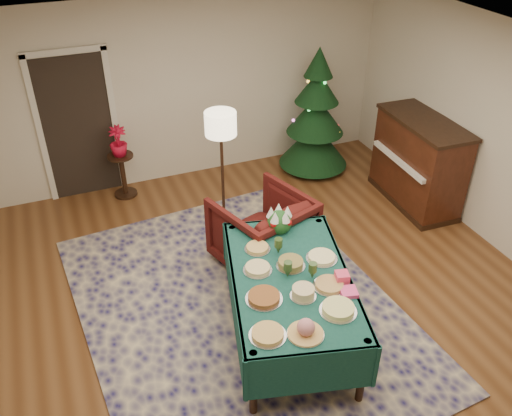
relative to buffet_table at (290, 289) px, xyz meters
name	(u,v)px	position (x,y,z in m)	size (l,w,h in m)	color
room_shell	(291,215)	(0.07, 0.21, 0.73)	(7.00, 7.00, 7.00)	#593319
doorway	(77,124)	(-1.53, 3.69, 0.47)	(1.08, 0.04, 2.16)	black
rug	(238,307)	(-0.36, 0.55, -0.61)	(3.20, 4.20, 0.02)	#17144C
buffet_table	(290,289)	(0.00, 0.00, 0.00)	(1.62, 2.22, 0.78)	black
platter_0	(268,334)	(-0.51, -0.63, 0.18)	(0.32, 0.32, 0.05)	silver
platter_1	(306,329)	(-0.21, -0.74, 0.22)	(0.32, 0.32, 0.17)	silver
platter_2	(338,309)	(0.19, -0.59, 0.18)	(0.34, 0.34, 0.06)	silver
platter_3	(264,297)	(-0.37, -0.20, 0.18)	(0.35, 0.35, 0.05)	silver
platter_4	(303,293)	(-0.02, -0.30, 0.20)	(0.25, 0.25, 0.11)	silver
platter_5	(329,285)	(0.27, -0.27, 0.17)	(0.31, 0.31, 0.04)	silver
platter_6	(258,269)	(-0.27, 0.20, 0.18)	(0.29, 0.29, 0.05)	silver
platter_7	(291,264)	(0.06, 0.14, 0.19)	(0.29, 0.29, 0.07)	silver
platter_8	(322,257)	(0.40, 0.13, 0.17)	(0.32, 0.32, 0.04)	silver
platter_9	(257,248)	(-0.14, 0.52, 0.17)	(0.27, 0.27, 0.04)	silver
goblet_0	(278,246)	(0.03, 0.38, 0.25)	(0.08, 0.08, 0.18)	#2D471E
goblet_1	(313,270)	(0.18, -0.10, 0.25)	(0.08, 0.08, 0.18)	#2D471E
goblet_2	(288,269)	(-0.03, 0.01, 0.25)	(0.08, 0.08, 0.18)	#2D471E
napkin_stack	(349,292)	(0.39, -0.42, 0.17)	(0.16, 0.16, 0.04)	#F14389
gift_box	(342,277)	(0.42, -0.25, 0.21)	(0.12, 0.12, 0.10)	#F04268
centerpiece	(279,220)	(0.21, 0.75, 0.29)	(0.28, 0.28, 0.32)	#1E4C1E
armchair	(262,228)	(0.21, 1.21, -0.12)	(0.98, 0.92, 1.01)	#43100E
floor_lamp	(221,131)	(0.04, 2.16, 0.75)	(0.39, 0.39, 1.62)	#A57F3F
side_table	(123,176)	(-1.06, 3.41, -0.31)	(0.36, 0.36, 0.65)	black
potted_plant	(119,147)	(-1.06, 3.41, 0.15)	(0.24, 0.43, 0.24)	red
christmas_tree	(316,117)	(1.86, 3.11, 0.25)	(1.32, 1.32, 1.94)	black
piano	(418,163)	(2.75, 1.69, -0.01)	(0.74, 1.48, 1.26)	black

